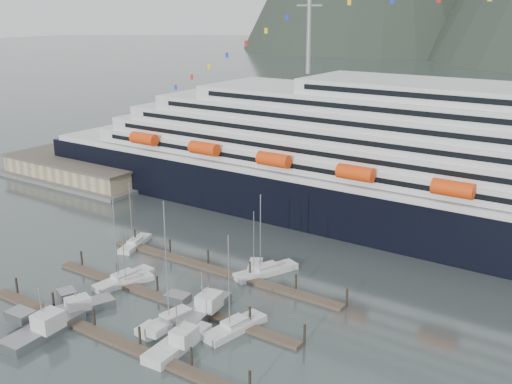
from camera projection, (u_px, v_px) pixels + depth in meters
ground at (179, 318)px, 88.35m from camera, size 1600.00×1600.00×0.00m
cruise_ship at (492, 185)px, 112.13m from camera, size 210.00×30.40×50.30m
warehouse at (78, 171)px, 159.54m from camera, size 46.00×20.00×5.80m
dock_near at (104, 335)px, 83.04m from camera, size 48.18×2.28×3.20m
dock_mid at (168, 299)px, 93.32m from camera, size 48.18×2.28×3.20m
dock_far at (218, 270)px, 103.60m from camera, size 48.18×2.28×3.20m
sailboat_a at (130, 281)px, 99.19m from camera, size 4.97×8.07×10.04m
sailboat_b at (124, 280)px, 99.73m from camera, size 3.87×11.21×15.27m
sailboat_d at (176, 319)px, 86.92m from camera, size 4.99×12.92×19.37m
sailboat_e at (135, 244)px, 114.88m from camera, size 5.21×9.75×13.39m
sailboat_f at (254, 268)px, 104.09m from camera, size 5.55×7.85×11.48m
sailboat_g at (266, 272)px, 102.76m from camera, size 7.27×11.91×15.04m
sailboat_h at (235, 328)px, 84.65m from camera, size 4.74×10.62×15.36m
trawler_a at (76, 307)px, 89.66m from camera, size 9.37×11.68×6.18m
trawler_b at (43, 328)px, 83.49m from camera, size 9.46×12.41×7.96m
trawler_d at (177, 342)px, 80.38m from camera, size 8.53×11.52×6.73m
trawler_e at (202, 308)px, 89.10m from camera, size 9.23×12.09×7.61m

